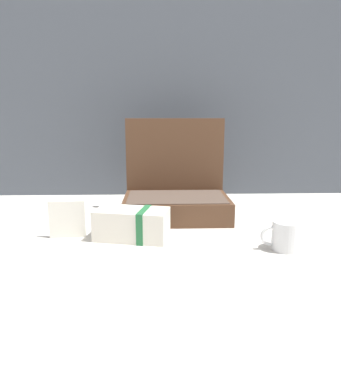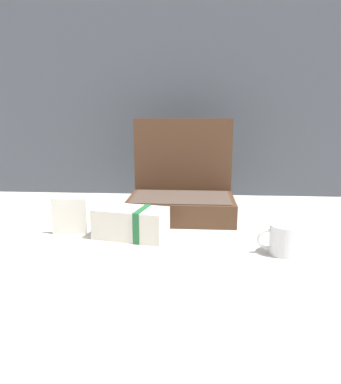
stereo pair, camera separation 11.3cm
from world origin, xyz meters
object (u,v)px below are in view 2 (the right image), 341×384
at_px(coffee_mug, 283,240).
at_px(info_card_left, 69,217).
at_px(open_suitcase, 182,194).
at_px(cream_toiletry_bag, 132,223).

height_order(coffee_mug, info_card_left, info_card_left).
bearing_deg(info_card_left, open_suitcase, 31.16).
distance_m(open_suitcase, cream_toiletry_bag, 0.29).
xyz_separation_m(cream_toiletry_bag, info_card_left, (-0.20, 0.02, 0.01)).
bearing_deg(coffee_mug, info_card_left, 169.20).
distance_m(open_suitcase, info_card_left, 0.42).
bearing_deg(open_suitcase, cream_toiletry_bag, -119.23).
height_order(open_suitcase, info_card_left, open_suitcase).
bearing_deg(open_suitcase, info_card_left, -145.52).
distance_m(cream_toiletry_bag, coffee_mug, 0.45).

